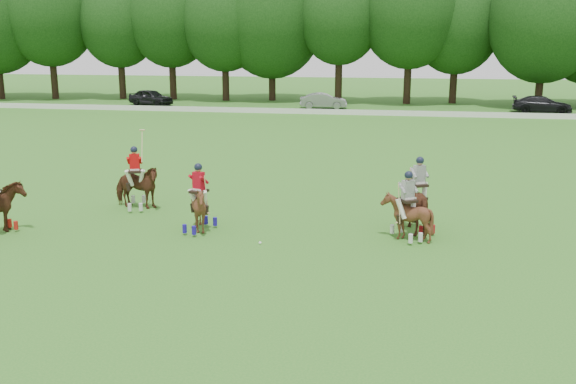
% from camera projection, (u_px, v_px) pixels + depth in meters
% --- Properties ---
extents(ground, '(180.00, 180.00, 0.00)m').
position_uv_depth(ground, '(164.00, 273.00, 17.45)').
color(ground, '#2A7120').
rests_on(ground, ground).
extents(tree_line, '(117.98, 14.32, 14.75)m').
position_uv_depth(tree_line, '(343.00, 17.00, 61.48)').
color(tree_line, black).
rests_on(tree_line, ground).
extents(boundary_rail, '(120.00, 0.10, 0.44)m').
position_uv_depth(boundary_rail, '(327.00, 112.00, 53.78)').
color(boundary_rail, white).
rests_on(boundary_rail, ground).
extents(car_left, '(4.79, 3.15, 1.52)m').
position_uv_depth(car_left, '(151.00, 97.00, 60.91)').
color(car_left, black).
rests_on(car_left, ground).
extents(car_mid, '(4.40, 2.00, 1.40)m').
position_uv_depth(car_mid, '(323.00, 101.00, 58.12)').
color(car_mid, gray).
rests_on(car_mid, ground).
extents(car_right, '(5.08, 2.54, 1.42)m').
position_uv_depth(car_right, '(542.00, 104.00, 54.91)').
color(car_right, black).
rests_on(car_right, ground).
extents(polo_red_b, '(2.00, 1.84, 2.90)m').
position_uv_depth(polo_red_b, '(136.00, 187.00, 23.87)').
color(polo_red_b, '#492313').
rests_on(polo_red_b, ground).
extents(polo_red_c, '(1.68, 1.78, 2.29)m').
position_uv_depth(polo_red_c, '(200.00, 207.00, 21.04)').
color(polo_red_c, '#492313').
rests_on(polo_red_c, ground).
extents(polo_stripe_a, '(1.85, 2.35, 2.49)m').
position_uv_depth(polo_stripe_a, '(418.00, 204.00, 21.13)').
color(polo_stripe_a, '#492313').
rests_on(polo_stripe_a, ground).
extents(polo_stripe_b, '(1.74, 1.79, 2.22)m').
position_uv_depth(polo_stripe_b, '(407.00, 216.00, 20.19)').
color(polo_stripe_b, '#492313').
rests_on(polo_stripe_b, ground).
extents(polo_ball, '(0.09, 0.09, 0.09)m').
position_uv_depth(polo_ball, '(260.00, 243.00, 19.91)').
color(polo_ball, white).
rests_on(polo_ball, ground).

